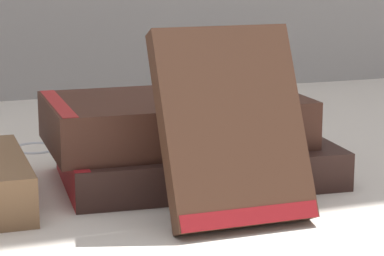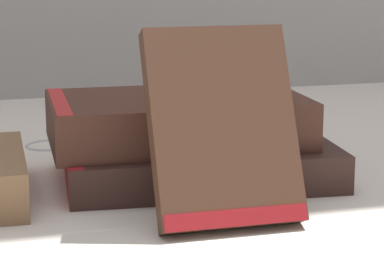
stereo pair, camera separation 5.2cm
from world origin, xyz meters
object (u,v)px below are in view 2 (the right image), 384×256
object	(u,v)px
book_flat_top	(173,120)
reading_glasses	(73,141)
pocket_watch	(241,89)
book_flat_bottom	(193,162)
book_leaning_front	(223,133)

from	to	relation	value
book_flat_top	reading_glasses	bearing A→B (deg)	115.06
book_flat_top	pocket_watch	size ratio (longest dim) A/B	3.45
book_flat_bottom	book_leaning_front	distance (m)	0.12
book_flat_bottom	book_leaning_front	world-z (taller)	book_leaning_front
book_flat_bottom	reading_glasses	xyz separation A→B (m)	(-0.08, 0.16, -0.01)
book_flat_top	pocket_watch	distance (m)	0.06
pocket_watch	book_flat_bottom	bearing A→B (deg)	-165.11
pocket_watch	book_flat_top	bearing A→B (deg)	-177.12
book_leaning_front	reading_glasses	distance (m)	0.29
book_flat_bottom	reading_glasses	size ratio (longest dim) A/B	2.12
pocket_watch	reading_glasses	size ratio (longest dim) A/B	0.57
book_leaning_front	pocket_watch	bearing A→B (deg)	66.00
book_flat_bottom	book_flat_top	size ratio (longest dim) A/B	1.09
book_flat_top	pocket_watch	bearing A→B (deg)	4.59
book_flat_top	reading_glasses	xyz separation A→B (m)	(-0.07, 0.15, -0.05)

